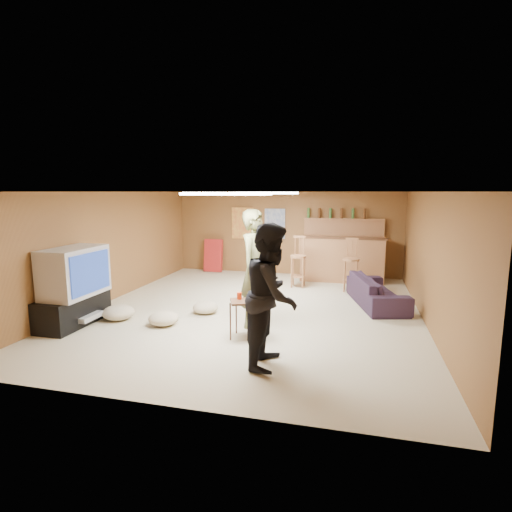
% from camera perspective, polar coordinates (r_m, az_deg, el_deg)
% --- Properties ---
extents(ground, '(7.00, 7.00, 0.00)m').
position_cam_1_polar(ground, '(7.55, -0.37, -7.75)').
color(ground, '#C0B493').
rests_on(ground, ground).
extents(ceiling, '(6.00, 7.00, 0.02)m').
position_cam_1_polar(ceiling, '(7.22, -0.39, 9.19)').
color(ceiling, silver).
rests_on(ceiling, ground).
extents(wall_back, '(6.00, 0.02, 2.20)m').
position_cam_1_polar(wall_back, '(10.71, 4.32, 3.27)').
color(wall_back, brown).
rests_on(wall_back, ground).
extents(wall_front, '(6.00, 0.02, 2.20)m').
position_cam_1_polar(wall_front, '(4.09, -12.86, -6.67)').
color(wall_front, brown).
rests_on(wall_front, ground).
extents(wall_left, '(0.02, 7.00, 2.20)m').
position_cam_1_polar(wall_left, '(8.56, -20.22, 1.24)').
color(wall_left, brown).
rests_on(wall_left, ground).
extents(wall_right, '(0.02, 7.00, 2.20)m').
position_cam_1_polar(wall_right, '(7.18, 23.48, -0.39)').
color(wall_right, brown).
rests_on(wall_right, ground).
extents(tv_stand, '(0.55, 1.30, 0.50)m').
position_cam_1_polar(tv_stand, '(7.38, -24.62, -6.98)').
color(tv_stand, black).
rests_on(tv_stand, ground).
extents(dvd_box, '(0.35, 0.50, 0.08)m').
position_cam_1_polar(dvd_box, '(7.28, -23.20, -7.94)').
color(dvd_box, '#B2B2B7').
rests_on(dvd_box, tv_stand).
extents(tv_body, '(0.60, 1.10, 0.80)m').
position_cam_1_polar(tv_body, '(7.20, -24.53, -2.06)').
color(tv_body, '#B2B2B7').
rests_on(tv_body, tv_stand).
extents(tv_screen, '(0.02, 0.95, 0.65)m').
position_cam_1_polar(tv_screen, '(7.01, -22.54, -2.22)').
color(tv_screen, navy).
rests_on(tv_screen, tv_body).
extents(bar_counter, '(2.00, 0.60, 1.10)m').
position_cam_1_polar(bar_counter, '(10.08, 12.17, -0.43)').
color(bar_counter, '#9B6138').
rests_on(bar_counter, ground).
extents(bar_lip, '(2.10, 0.12, 0.05)m').
position_cam_1_polar(bar_lip, '(9.76, 12.22, 2.51)').
color(bar_lip, '#442716').
rests_on(bar_lip, bar_counter).
extents(bar_shelf, '(2.00, 0.18, 0.05)m').
position_cam_1_polar(bar_shelf, '(10.42, 12.44, 5.12)').
color(bar_shelf, '#9B6138').
rests_on(bar_shelf, bar_backing).
extents(bar_backing, '(2.00, 0.14, 0.60)m').
position_cam_1_polar(bar_backing, '(10.47, 12.38, 3.49)').
color(bar_backing, '#9B6138').
rests_on(bar_backing, bar_counter).
extents(poster_left, '(0.60, 0.03, 0.85)m').
position_cam_1_polar(poster_left, '(10.91, -1.94, 4.72)').
color(poster_left, '#BF3F26').
rests_on(poster_left, wall_back).
extents(poster_right, '(0.55, 0.03, 0.80)m').
position_cam_1_polar(poster_right, '(10.70, 2.71, 4.62)').
color(poster_right, '#334C99').
rests_on(poster_right, wall_back).
extents(folding_chair_stack, '(0.50, 0.26, 0.91)m').
position_cam_1_polar(folding_chair_stack, '(11.12, -6.11, 0.08)').
color(folding_chair_stack, red).
rests_on(folding_chair_stack, ground).
extents(ceiling_panel_front, '(1.20, 0.60, 0.04)m').
position_cam_1_polar(ceiling_panel_front, '(5.78, -4.16, 8.87)').
color(ceiling_panel_front, white).
rests_on(ceiling_panel_front, ceiling).
extents(ceiling_panel_back, '(1.20, 0.60, 0.04)m').
position_cam_1_polar(ceiling_panel_back, '(8.39, 1.69, 8.98)').
color(ceiling_panel_back, white).
rests_on(ceiling_panel_back, ceiling).
extents(person_olive, '(0.65, 0.81, 1.92)m').
position_cam_1_polar(person_olive, '(6.49, -0.03, -1.80)').
color(person_olive, brown).
rests_on(person_olive, ground).
extents(person_black, '(0.70, 0.89, 1.82)m').
position_cam_1_polar(person_black, '(5.05, 2.27, -5.59)').
color(person_black, black).
rests_on(person_black, ground).
extents(sofa, '(1.20, 2.02, 0.55)m').
position_cam_1_polar(sofa, '(8.19, 16.85, -4.80)').
color(sofa, black).
rests_on(sofa, ground).
extents(tray_table, '(0.55, 0.50, 0.59)m').
position_cam_1_polar(tray_table, '(6.10, -1.44, -9.01)').
color(tray_table, '#442716').
rests_on(tray_table, ground).
extents(cup_red_near, '(0.10, 0.10, 0.10)m').
position_cam_1_polar(cup_red_near, '(6.08, -2.40, -5.70)').
color(cup_red_near, red).
rests_on(cup_red_near, tray_table).
extents(cup_red_far, '(0.09, 0.09, 0.10)m').
position_cam_1_polar(cup_red_far, '(5.92, -1.01, -6.11)').
color(cup_red_far, red).
rests_on(cup_red_far, tray_table).
extents(cup_blue, '(0.10, 0.10, 0.11)m').
position_cam_1_polar(cup_blue, '(6.06, -0.10, -5.69)').
color(cup_blue, navy).
rests_on(cup_blue, tray_table).
extents(bar_stool_left, '(0.41, 0.41, 1.06)m').
position_cam_1_polar(bar_stool_left, '(9.30, 6.04, -1.20)').
color(bar_stool_left, '#9B6138').
rests_on(bar_stool_left, ground).
extents(bar_stool_right, '(0.40, 0.40, 1.14)m').
position_cam_1_polar(bar_stool_right, '(9.07, 13.41, -1.42)').
color(bar_stool_right, '#9B6138').
rests_on(bar_stool_right, ground).
extents(cushion_near_tv, '(0.54, 0.54, 0.22)m').
position_cam_1_polar(cushion_near_tv, '(6.90, -13.07, -8.68)').
color(cushion_near_tv, tan).
rests_on(cushion_near_tv, ground).
extents(cushion_mid, '(0.55, 0.55, 0.21)m').
position_cam_1_polar(cushion_mid, '(7.42, -7.23, -7.30)').
color(cushion_mid, tan).
rests_on(cushion_mid, ground).
extents(cushion_far, '(0.67, 0.67, 0.25)m').
position_cam_1_polar(cushion_far, '(7.40, -19.05, -7.63)').
color(cushion_far, tan).
rests_on(cushion_far, ground).
extents(bottle_row, '(1.48, 0.08, 0.26)m').
position_cam_1_polar(bottle_row, '(10.40, 11.36, 6.01)').
color(bottle_row, '#3F7233').
rests_on(bottle_row, bar_shelf).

